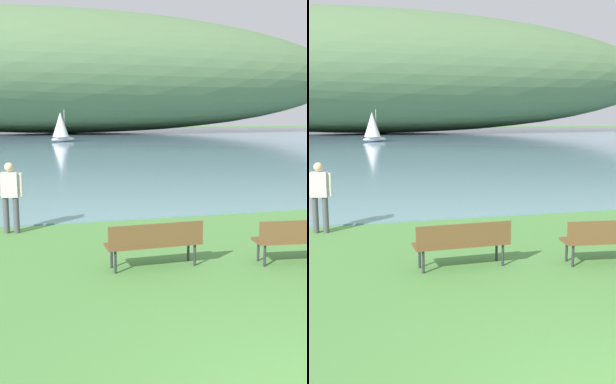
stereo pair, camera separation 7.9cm
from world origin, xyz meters
The scene contains 6 objects.
bay_water centered at (0.00, 49.04, 0.02)m, with size 180.00×80.00×0.04m, color #6B8EA8.
distant_hillside centered at (4.10, 69.00, 8.80)m, with size 90.33×28.00×17.53m, color #567A4C.
park_bench_near_camera centered at (-0.52, 4.97, 0.52)m, with size 1.81×0.52×0.88m.
park_bench_further_along centered at (2.27, 4.49, 0.52)m, with size 1.85×0.70×0.88m.
person_at_shoreline centered at (-3.13, 8.43, 0.98)m, with size 0.60×0.29×1.71m.
sailboat_nearest_to_shore centered at (1.05, 46.00, 1.57)m, with size 2.79×2.28×3.25m.
Camera 2 is at (-2.73, -3.26, 2.84)m, focal length 44.47 mm.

